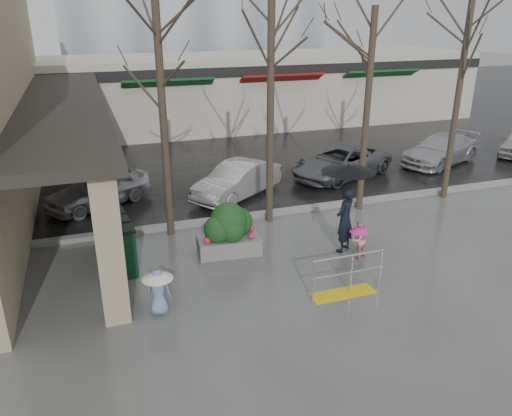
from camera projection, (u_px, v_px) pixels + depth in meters
ground at (274, 279)px, 12.66m from camera, size 120.00×120.00×0.00m
street_asphalt at (152, 117)px, 31.99m from camera, size 120.00×36.00×0.01m
curb at (230, 218)px, 16.15m from camera, size 120.00×0.30×0.15m
canopy_slab at (59, 97)px, 16.90m from camera, size 2.80×18.00×0.25m
pillar_front at (110, 247)px, 10.40m from camera, size 0.55×0.55×3.50m
pillar_back at (96, 163)px, 16.11m from camera, size 0.55×0.55×3.50m
storefront_row at (195, 92)px, 28.31m from camera, size 34.00×6.74×4.00m
handrail at (346, 280)px, 11.88m from camera, size 1.90×0.50×1.03m
tree_west at (159, 61)px, 13.34m from camera, size 3.20×3.20×6.80m
tree_midwest at (271, 52)px, 14.26m from camera, size 3.20×3.20×7.00m
tree_mideast at (371, 62)px, 15.39m from camera, size 3.20×3.20×6.50m
tree_east at (466, 42)px, 16.26m from camera, size 3.20×3.20×7.20m
woman at (346, 200)px, 13.62m from camera, size 1.46×1.46×2.56m
child_pink at (359, 237)px, 13.59m from camera, size 0.59×0.54×1.04m
child_blue at (158, 287)px, 10.99m from camera, size 0.70×0.70×1.11m
planter at (229, 229)px, 13.77m from camera, size 1.79×1.05×1.50m
news_boxes at (118, 238)px, 13.36m from camera, size 0.78×2.44×1.34m
car_a at (98, 188)px, 17.20m from camera, size 3.94×3.17×1.26m
car_b at (237, 180)px, 18.02m from camera, size 3.90×3.28×1.26m
car_c at (341, 162)px, 20.24m from camera, size 4.99×3.62×1.26m
car_d at (441, 149)px, 22.03m from camera, size 4.69×3.29×1.26m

